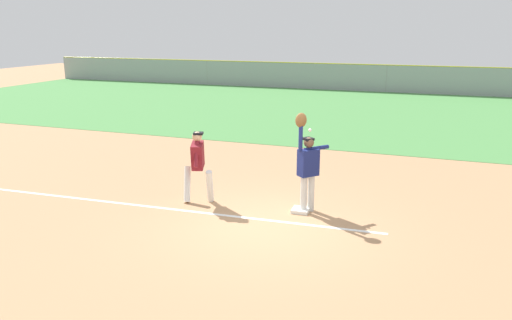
% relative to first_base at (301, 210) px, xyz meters
% --- Properties ---
extents(ground_plane, '(75.73, 75.73, 0.00)m').
position_rel_first_base_xyz_m(ground_plane, '(-0.44, -0.99, -0.04)').
color(ground_plane, tan).
extents(outfield_grass, '(50.08, 16.56, 0.01)m').
position_rel_first_base_xyz_m(outfield_grass, '(-0.44, 14.32, -0.04)').
color(outfield_grass, '#4C8C47').
rests_on(outfield_grass, ground_plane).
extents(chalk_foul_line, '(11.99, 0.64, 0.01)m').
position_rel_first_base_xyz_m(chalk_foul_line, '(-4.00, -0.90, -0.04)').
color(chalk_foul_line, white).
rests_on(chalk_foul_line, ground_plane).
extents(first_base, '(0.39, 0.39, 0.08)m').
position_rel_first_base_xyz_m(first_base, '(0.00, 0.00, 0.00)').
color(first_base, white).
rests_on(first_base, ground_plane).
extents(fielder, '(0.67, 0.75, 2.28)m').
position_rel_first_base_xyz_m(fielder, '(0.11, 0.07, 1.08)').
color(fielder, silver).
rests_on(fielder, ground_plane).
extents(runner, '(0.86, 0.83, 1.72)m').
position_rel_first_base_xyz_m(runner, '(-2.45, -0.20, 0.96)').
color(runner, white).
rests_on(runner, ground_plane).
extents(baseball, '(0.07, 0.07, 0.07)m').
position_rel_first_base_xyz_m(baseball, '(0.06, 0.42, 1.78)').
color(baseball, white).
extents(outfield_fence, '(50.16, 0.08, 1.75)m').
position_rel_first_base_xyz_m(outfield_fence, '(-0.44, 22.60, 0.83)').
color(outfield_fence, '#93999E').
rests_on(outfield_fence, ground_plane).
extents(parked_car_red, '(4.52, 2.35, 1.25)m').
position_rel_first_base_xyz_m(parked_car_red, '(-10.08, 26.75, 0.63)').
color(parked_car_red, '#B21E1E').
rests_on(parked_car_red, ground_plane).
extents(parked_car_blue, '(4.54, 2.40, 1.25)m').
position_rel_first_base_xyz_m(parked_car_blue, '(-5.26, 26.64, 0.63)').
color(parked_car_blue, '#23389E').
rests_on(parked_car_blue, ground_plane).
extents(parked_car_white, '(4.53, 2.38, 1.25)m').
position_rel_first_base_xyz_m(parked_car_white, '(-0.31, 26.85, 0.63)').
color(parked_car_white, white).
rests_on(parked_car_white, ground_plane).
extents(parked_car_tan, '(4.57, 2.46, 1.25)m').
position_rel_first_base_xyz_m(parked_car_tan, '(4.71, 26.62, 0.63)').
color(parked_car_tan, tan).
rests_on(parked_car_tan, ground_plane).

